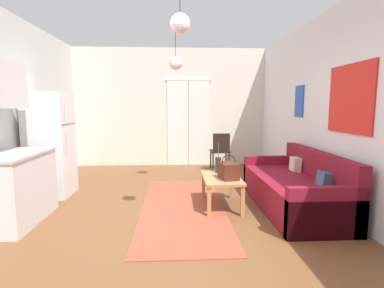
{
  "coord_description": "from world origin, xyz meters",
  "views": [
    {
      "loc": [
        0.12,
        -3.43,
        1.47
      ],
      "look_at": [
        0.39,
        1.43,
        0.83
      ],
      "focal_mm": 27.55,
      "sensor_mm": 36.0,
      "label": 1
    }
  ],
  "objects_px": {
    "coffee_table": "(221,181)",
    "pendant_lamp_near": "(180,23)",
    "accent_chair": "(220,149)",
    "couch": "(297,190)",
    "bamboo_vase": "(218,165)",
    "handbag": "(229,171)",
    "pendant_lamp_far": "(176,63)",
    "refrigerator": "(50,144)"
  },
  "relations": [
    {
      "from": "accent_chair",
      "to": "handbag",
      "type": "bearing_deg",
      "value": 81.71
    },
    {
      "from": "accent_chair",
      "to": "pendant_lamp_far",
      "type": "xyz_separation_m",
      "value": [
        -1.0,
        -1.27,
        1.72
      ]
    },
    {
      "from": "handbag",
      "to": "accent_chair",
      "type": "height_order",
      "value": "accent_chair"
    },
    {
      "from": "coffee_table",
      "to": "couch",
      "type": "bearing_deg",
      "value": -6.9
    },
    {
      "from": "coffee_table",
      "to": "accent_chair",
      "type": "distance_m",
      "value": 2.43
    },
    {
      "from": "bamboo_vase",
      "to": "accent_chair",
      "type": "relative_size",
      "value": 0.54
    },
    {
      "from": "couch",
      "to": "bamboo_vase",
      "type": "xyz_separation_m",
      "value": [
        -1.08,
        0.41,
        0.3
      ]
    },
    {
      "from": "refrigerator",
      "to": "pendant_lamp_far",
      "type": "height_order",
      "value": "pendant_lamp_far"
    },
    {
      "from": "pendant_lamp_far",
      "to": "couch",
      "type": "bearing_deg",
      "value": -36.28
    },
    {
      "from": "handbag",
      "to": "refrigerator",
      "type": "distance_m",
      "value": 2.92
    },
    {
      "from": "bamboo_vase",
      "to": "pendant_lamp_far",
      "type": "xyz_separation_m",
      "value": [
        -0.64,
        0.86,
        1.63
      ]
    },
    {
      "from": "coffee_table",
      "to": "pendant_lamp_near",
      "type": "bearing_deg",
      "value": -127.41
    },
    {
      "from": "accent_chair",
      "to": "pendant_lamp_far",
      "type": "bearing_deg",
      "value": 49.59
    },
    {
      "from": "couch",
      "to": "bamboo_vase",
      "type": "height_order",
      "value": "bamboo_vase"
    },
    {
      "from": "refrigerator",
      "to": "pendant_lamp_near",
      "type": "bearing_deg",
      "value": -36.05
    },
    {
      "from": "handbag",
      "to": "pendant_lamp_near",
      "type": "height_order",
      "value": "pendant_lamp_near"
    },
    {
      "from": "couch",
      "to": "bamboo_vase",
      "type": "relative_size",
      "value": 4.49
    },
    {
      "from": "refrigerator",
      "to": "accent_chair",
      "type": "xyz_separation_m",
      "value": [
        3.04,
        1.67,
        -0.36
      ]
    },
    {
      "from": "couch",
      "to": "accent_chair",
      "type": "bearing_deg",
      "value": 105.91
    },
    {
      "from": "handbag",
      "to": "pendant_lamp_far",
      "type": "relative_size",
      "value": 0.46
    },
    {
      "from": "coffee_table",
      "to": "handbag",
      "type": "relative_size",
      "value": 2.5
    },
    {
      "from": "coffee_table",
      "to": "pendant_lamp_near",
      "type": "xyz_separation_m",
      "value": [
        -0.6,
        -0.79,
        1.97
      ]
    },
    {
      "from": "pendant_lamp_far",
      "to": "accent_chair",
      "type": "bearing_deg",
      "value": 51.82
    },
    {
      "from": "accent_chair",
      "to": "coffee_table",
      "type": "bearing_deg",
      "value": 79.54
    },
    {
      "from": "coffee_table",
      "to": "pendant_lamp_far",
      "type": "bearing_deg",
      "value": 119.88
    },
    {
      "from": "coffee_table",
      "to": "pendant_lamp_far",
      "type": "xyz_separation_m",
      "value": [
        -0.65,
        1.13,
        1.82
      ]
    },
    {
      "from": "couch",
      "to": "handbag",
      "type": "relative_size",
      "value": 5.95
    },
    {
      "from": "handbag",
      "to": "pendant_lamp_far",
      "type": "bearing_deg",
      "value": 120.12
    },
    {
      "from": "handbag",
      "to": "accent_chair",
      "type": "bearing_deg",
      "value": 83.94
    },
    {
      "from": "bamboo_vase",
      "to": "pendant_lamp_near",
      "type": "relative_size",
      "value": 0.78
    },
    {
      "from": "pendant_lamp_near",
      "to": "refrigerator",
      "type": "bearing_deg",
      "value": 143.95
    },
    {
      "from": "refrigerator",
      "to": "couch",
      "type": "bearing_deg",
      "value": -12.95
    },
    {
      "from": "couch",
      "to": "pendant_lamp_near",
      "type": "height_order",
      "value": "pendant_lamp_near"
    },
    {
      "from": "handbag",
      "to": "pendant_lamp_near",
      "type": "relative_size",
      "value": 0.58
    },
    {
      "from": "coffee_table",
      "to": "pendant_lamp_near",
      "type": "distance_m",
      "value": 2.21
    },
    {
      "from": "couch",
      "to": "handbag",
      "type": "distance_m",
      "value": 1.03
    },
    {
      "from": "couch",
      "to": "accent_chair",
      "type": "distance_m",
      "value": 2.65
    },
    {
      "from": "bamboo_vase",
      "to": "pendant_lamp_near",
      "type": "xyz_separation_m",
      "value": [
        -0.59,
        -1.07,
        1.79
      ]
    },
    {
      "from": "couch",
      "to": "refrigerator",
      "type": "height_order",
      "value": "refrigerator"
    },
    {
      "from": "pendant_lamp_near",
      "to": "pendant_lamp_far",
      "type": "distance_m",
      "value": 1.93
    },
    {
      "from": "refrigerator",
      "to": "pendant_lamp_far",
      "type": "xyz_separation_m",
      "value": [
        2.04,
        0.4,
        1.36
      ]
    },
    {
      "from": "coffee_table",
      "to": "accent_chair",
      "type": "bearing_deg",
      "value": 81.77
    }
  ]
}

